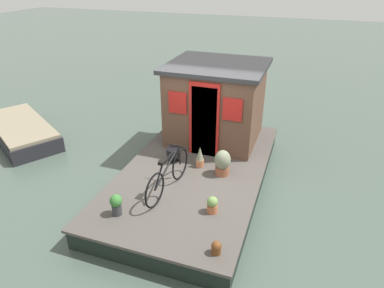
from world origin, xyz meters
TOP-DOWN VIEW (x-y plane):
  - ground_plane at (0.00, 0.00)m, footprint 60.00×60.00m
  - houseboat_deck at (0.00, 0.00)m, footprint 5.48×3.02m
  - houseboat_cabin at (1.63, 0.00)m, footprint 2.16×2.36m
  - bicycle at (-1.03, 0.21)m, footprint 1.74×0.50m
  - potted_plant_thyme at (-1.38, -0.81)m, footprint 0.20×0.20m
  - potted_plant_rosemary at (-0.06, -0.65)m, footprint 0.35×0.35m
  - potted_plant_ivy at (0.08, -0.09)m, footprint 0.18×0.18m
  - potted_plant_lavender at (-2.02, 0.82)m, footprint 0.23×0.23m
  - charcoal_grill at (0.11, 0.56)m, footprint 0.33×0.33m
  - mooring_bollard at (-2.35, -1.16)m, footprint 0.17×0.17m
  - dinghy_boat at (0.60, 5.57)m, footprint 2.80×3.41m

SIDE VIEW (x-z plane):
  - ground_plane at x=0.00m, z-range 0.00..0.00m
  - houseboat_deck at x=0.00m, z-range 0.00..0.47m
  - dinghy_boat at x=0.60m, z-range 0.00..0.50m
  - mooring_bollard at x=-2.35m, z-range 0.46..0.69m
  - potted_plant_thyme at x=-1.38m, z-range 0.46..0.79m
  - potted_plant_lavender at x=-2.02m, z-range 0.48..0.91m
  - charcoal_grill at x=0.11m, z-range 0.53..0.86m
  - potted_plant_ivy at x=0.08m, z-range 0.45..0.95m
  - potted_plant_rosemary at x=-0.06m, z-range 0.47..1.04m
  - bicycle at x=-1.03m, z-range 0.43..1.26m
  - houseboat_cabin at x=1.63m, z-range 0.47..2.45m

